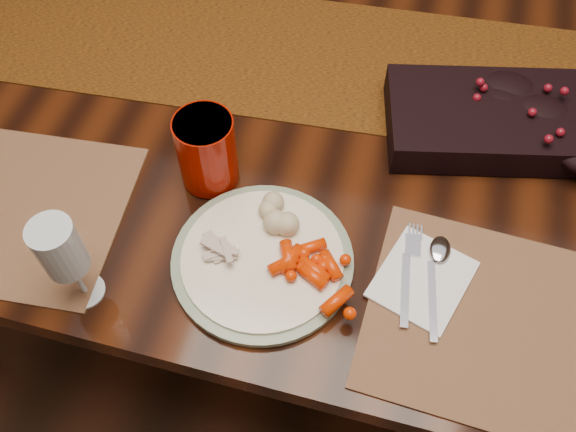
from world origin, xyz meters
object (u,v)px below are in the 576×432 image
(turkey_shreds, at_px, (220,253))
(baby_carrots, at_px, (309,266))
(mashed_potatoes, at_px, (280,211))
(wine_glass, at_px, (68,263))
(dinner_plate, at_px, (262,259))
(napkin, at_px, (422,279))
(placemat_main, at_px, (517,329))
(centerpiece, at_px, (504,116))
(red_cup, at_px, (207,151))
(dining_table, at_px, (333,229))

(turkey_shreds, bearing_deg, baby_carrots, 4.99)
(mashed_potatoes, xyz_separation_m, wine_glass, (-0.24, -0.18, 0.04))
(mashed_potatoes, bearing_deg, wine_glass, -143.03)
(dinner_plate, xyz_separation_m, wine_glass, (-0.23, -0.11, 0.07))
(napkin, relative_size, wine_glass, 0.84)
(baby_carrots, xyz_separation_m, turkey_shreds, (-0.13, -0.01, -0.00))
(placemat_main, bearing_deg, centerpiece, 100.88)
(red_cup, bearing_deg, dining_table, 46.91)
(centerpiece, xyz_separation_m, wine_glass, (-0.54, -0.45, 0.04))
(turkey_shreds, bearing_deg, mashed_potatoes, 52.02)
(centerpiece, relative_size, turkey_shreds, 5.16)
(dining_table, relative_size, centerpiece, 4.80)
(placemat_main, xyz_separation_m, napkin, (-0.14, 0.04, 0.00))
(mashed_potatoes, xyz_separation_m, red_cup, (-0.13, 0.06, 0.03))
(dining_table, distance_m, wine_glass, 0.69)
(dinner_plate, xyz_separation_m, napkin, (0.23, 0.03, -0.00))
(centerpiece, height_order, napkin, centerpiece)
(baby_carrots, relative_size, turkey_shreds, 1.68)
(dinner_plate, height_order, napkin, dinner_plate)
(placemat_main, bearing_deg, mashed_potatoes, 169.85)
(centerpiece, distance_m, napkin, 0.33)
(placemat_main, relative_size, wine_glass, 2.49)
(placemat_main, height_order, mashed_potatoes, mashed_potatoes)
(red_cup, relative_size, wine_glass, 0.76)
(dining_table, bearing_deg, dinner_plate, -100.08)
(dining_table, xyz_separation_m, turkey_shreds, (-0.12, -0.34, 0.40))
(centerpiece, bearing_deg, mashed_potatoes, -138.00)
(dinner_plate, distance_m, mashed_potatoes, 0.08)
(placemat_main, relative_size, napkin, 2.97)
(centerpiece, distance_m, red_cup, 0.49)
(centerpiece, relative_size, napkin, 2.74)
(centerpiece, bearing_deg, turkey_shreds, -135.92)
(placemat_main, relative_size, baby_carrots, 3.34)
(dinner_plate, height_order, red_cup, red_cup)
(dinner_plate, bearing_deg, centerpiece, 47.81)
(dinner_plate, distance_m, turkey_shreds, 0.06)
(mashed_potatoes, height_order, turkey_shreds, mashed_potatoes)
(napkin, bearing_deg, mashed_potatoes, -172.18)
(dining_table, relative_size, placemat_main, 4.42)
(dinner_plate, bearing_deg, mashed_potatoes, 83.80)
(dining_table, distance_m, baby_carrots, 0.52)
(mashed_potatoes, bearing_deg, dinner_plate, -96.20)
(centerpiece, relative_size, baby_carrots, 3.07)
(dinner_plate, bearing_deg, wine_glass, -154.70)
(dinner_plate, xyz_separation_m, turkey_shreds, (-0.06, -0.01, 0.02))
(mashed_potatoes, relative_size, napkin, 0.55)
(napkin, bearing_deg, wine_glass, -145.10)
(dining_table, distance_m, centerpiece, 0.49)
(dining_table, height_order, mashed_potatoes, mashed_potatoes)
(turkey_shreds, height_order, napkin, turkey_shreds)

